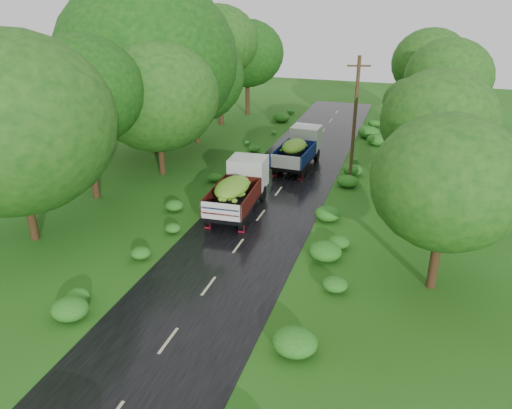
% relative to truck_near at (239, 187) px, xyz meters
% --- Properties ---
extents(ground, '(120.00, 120.00, 0.00)m').
position_rel_truck_near_xyz_m(ground, '(1.45, -12.36, -1.54)').
color(ground, '#21470F').
rests_on(ground, ground).
extents(road, '(6.50, 80.00, 0.02)m').
position_rel_truck_near_xyz_m(road, '(1.45, -7.36, -1.53)').
color(road, black).
rests_on(road, ground).
extents(road_lines, '(0.12, 69.60, 0.00)m').
position_rel_truck_near_xyz_m(road_lines, '(1.45, -6.36, -1.52)').
color(road_lines, '#BFB78C').
rests_on(road_lines, road).
extents(truck_near, '(2.60, 6.58, 2.72)m').
position_rel_truck_near_xyz_m(truck_near, '(0.00, 0.00, 0.00)').
color(truck_near, black).
rests_on(truck_near, ground).
extents(truck_far, '(2.52, 6.35, 2.63)m').
position_rel_truck_near_xyz_m(truck_far, '(1.56, 9.00, -0.05)').
color(truck_far, black).
rests_on(truck_far, ground).
extents(utility_pole, '(1.47, 0.46, 8.50)m').
position_rel_truck_near_xyz_m(utility_pole, '(5.70, 6.86, 2.84)').
color(utility_pole, '#382616').
rests_on(utility_pole, ground).
extents(trees_left, '(7.69, 34.77, 9.75)m').
position_rel_truck_near_xyz_m(trees_left, '(-8.98, 7.72, 5.04)').
color(trees_left, black).
rests_on(trees_left, ground).
extents(trees_right, '(5.74, 33.02, 7.71)m').
position_rel_truck_near_xyz_m(trees_right, '(10.73, 10.03, 4.00)').
color(trees_right, black).
rests_on(trees_right, ground).
extents(shrubs, '(11.90, 44.00, 0.70)m').
position_rel_truck_near_xyz_m(shrubs, '(1.45, 1.64, -1.19)').
color(shrubs, '#155C17').
rests_on(shrubs, ground).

